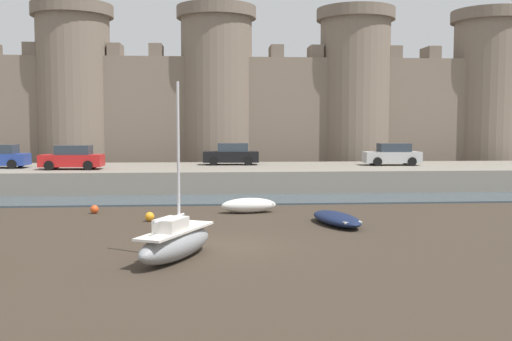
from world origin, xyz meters
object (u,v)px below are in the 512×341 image
Objects in this scene: mooring_buoy_near_shore at (95,209)px; car_quay_centre_west at (231,154)px; mooring_buoy_mid_mud at (150,217)px; rowboat_foreground_right at (249,205)px; car_quay_centre_east at (392,155)px; rowboat_near_channel_right at (337,218)px; sailboat_midflat_centre at (176,242)px; car_quay_east at (72,158)px.

mooring_buoy_near_shore is 15.79m from car_quay_centre_west.
rowboat_foreground_right is at bearing 25.97° from mooring_buoy_mid_mud.
car_quay_centre_east is 1.00× the size of car_quay_centre_west.
mooring_buoy_mid_mud is at bearing -137.20° from car_quay_centre_east.
mooring_buoy_near_shore is 0.97× the size of mooring_buoy_mid_mud.
rowboat_near_channel_right is 0.69× the size of sailboat_midflat_centre.
car_quay_east is (-15.00, 14.39, 1.99)m from rowboat_near_channel_right.
mooring_buoy_near_shore is at bearing -71.57° from car_quay_east.
car_quay_east is at bearing 136.19° from rowboat_near_channel_right.
mooring_buoy_near_shore is 0.10× the size of car_quay_east.
car_quay_centre_east is 11.93m from car_quay_centre_west.
mooring_buoy_mid_mud reaches higher than mooring_buoy_near_shore.
rowboat_foreground_right is 5.38m from mooring_buoy_mid_mud.
mooring_buoy_near_shore is 0.10× the size of car_quay_centre_east.
car_quay_east is (-22.68, -2.31, 0.00)m from car_quay_centre_east.
mooring_buoy_mid_mud is at bearing 101.89° from sailboat_midflat_centre.
mooring_buoy_mid_mud is 14.42m from car_quay_east.
car_quay_east reaches higher than rowboat_near_channel_right.
car_quay_centre_east is (19.33, 12.34, 2.08)m from mooring_buoy_near_shore.
car_quay_centre_east reaches higher than rowboat_near_channel_right.
mooring_buoy_mid_mud is at bearing -41.40° from mooring_buoy_near_shore.
car_quay_centre_west is at bearing 102.98° from rowboat_near_channel_right.
car_quay_centre_east and car_quay_east have the same top height.
car_quay_centre_east is at bearing 48.03° from rowboat_foreground_right.
sailboat_midflat_centre reaches higher than car_quay_east.
mooring_buoy_near_shore is 4.10m from mooring_buoy_mid_mud.
rowboat_foreground_right is 7.92m from mooring_buoy_near_shore.
mooring_buoy_near_shore is (-7.90, 0.36, -0.19)m from rowboat_foreground_right.
mooring_buoy_near_shore is at bearing 159.52° from rowboat_near_channel_right.
rowboat_foreground_right is 6.76× the size of mooring_buoy_mid_mud.
rowboat_near_channel_right is at bearing -114.69° from car_quay_centre_east.
car_quay_east is at bearing -174.19° from car_quay_centre_east.
rowboat_near_channel_right is 18.49m from car_quay_centre_east.
rowboat_near_channel_right is at bearing -10.84° from mooring_buoy_mid_mud.
mooring_buoy_near_shore is 0.10× the size of car_quay_centre_west.
mooring_buoy_near_shore is at bearing 138.60° from mooring_buoy_mid_mud.
car_quay_centre_east is at bearing 65.31° from rowboat_near_channel_right.
mooring_buoy_near_shore is at bearing 177.41° from rowboat_foreground_right.
rowboat_foreground_right is 0.50× the size of sailboat_midflat_centre.
rowboat_foreground_right is at bearing -88.29° from car_quay_centre_west.
rowboat_near_channel_right is at bearing -46.81° from rowboat_foreground_right.
rowboat_foreground_right reaches higher than mooring_buoy_near_shore.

